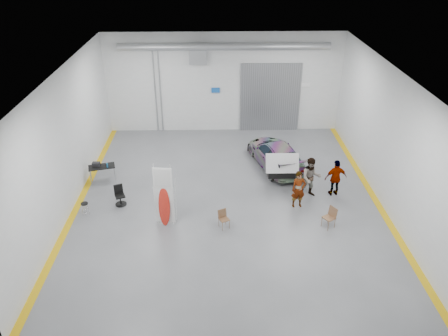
{
  "coord_description": "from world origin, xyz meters",
  "views": [
    {
      "loc": [
        -0.57,
        -17.16,
        11.02
      ],
      "look_at": [
        -0.17,
        0.24,
        1.5
      ],
      "focal_mm": 35.0,
      "sensor_mm": 36.0,
      "label": 1
    }
  ],
  "objects_px": {
    "surfboard_display": "(165,201)",
    "work_table": "(100,166)",
    "person_c": "(336,178)",
    "folding_chair_near": "(224,222)",
    "shop_stool": "(85,209)",
    "person_b": "(311,178)",
    "folding_chair_far": "(328,221)",
    "person_a": "(298,189)",
    "sedan_car": "(276,154)",
    "office_chair": "(120,196)"
  },
  "relations": [
    {
      "from": "person_c",
      "to": "folding_chair_near",
      "type": "xyz_separation_m",
      "value": [
        -5.25,
        -2.49,
        -0.65
      ]
    },
    {
      "from": "person_c",
      "to": "folding_chair_near",
      "type": "height_order",
      "value": "person_c"
    },
    {
      "from": "folding_chair_near",
      "to": "shop_stool",
      "type": "distance_m",
      "value": 6.12
    },
    {
      "from": "surfboard_display",
      "to": "folding_chair_near",
      "type": "xyz_separation_m",
      "value": [
        2.45,
        -0.28,
        -0.92
      ]
    },
    {
      "from": "sedan_car",
      "to": "person_b",
      "type": "distance_m",
      "value": 3.28
    },
    {
      "from": "surfboard_display",
      "to": "person_a",
      "type": "bearing_deg",
      "value": 19.34
    },
    {
      "from": "sedan_car",
      "to": "folding_chair_far",
      "type": "height_order",
      "value": "sedan_car"
    },
    {
      "from": "person_a",
      "to": "person_b",
      "type": "distance_m",
      "value": 1.13
    },
    {
      "from": "person_b",
      "to": "person_c",
      "type": "relative_size",
      "value": 1.08
    },
    {
      "from": "folding_chair_far",
      "to": "office_chair",
      "type": "relative_size",
      "value": 0.98
    },
    {
      "from": "folding_chair_far",
      "to": "sedan_car",
      "type": "bearing_deg",
      "value": 163.43
    },
    {
      "from": "surfboard_display",
      "to": "work_table",
      "type": "relative_size",
      "value": 2.09
    },
    {
      "from": "surfboard_display",
      "to": "folding_chair_far",
      "type": "distance_m",
      "value": 6.89
    },
    {
      "from": "person_c",
      "to": "office_chair",
      "type": "distance_m",
      "value": 9.94
    },
    {
      "from": "person_a",
      "to": "person_b",
      "type": "bearing_deg",
      "value": 42.08
    },
    {
      "from": "sedan_car",
      "to": "folding_chair_far",
      "type": "bearing_deg",
      "value": 90.14
    },
    {
      "from": "person_c",
      "to": "office_chair",
      "type": "relative_size",
      "value": 1.9
    },
    {
      "from": "person_a",
      "to": "shop_stool",
      "type": "distance_m",
      "value": 9.41
    },
    {
      "from": "surfboard_display",
      "to": "folding_chair_far",
      "type": "height_order",
      "value": "surfboard_display"
    },
    {
      "from": "person_b",
      "to": "folding_chair_far",
      "type": "bearing_deg",
      "value": -84.42
    },
    {
      "from": "sedan_car",
      "to": "person_c",
      "type": "distance_m",
      "value": 3.81
    },
    {
      "from": "folding_chair_far",
      "to": "shop_stool",
      "type": "relative_size",
      "value": 1.47
    },
    {
      "from": "person_b",
      "to": "folding_chair_far",
      "type": "relative_size",
      "value": 2.12
    },
    {
      "from": "shop_stool",
      "to": "work_table",
      "type": "xyz_separation_m",
      "value": [
        0.02,
        3.06,
        0.48
      ]
    },
    {
      "from": "surfboard_display",
      "to": "folding_chair_far",
      "type": "bearing_deg",
      "value": 4.14
    },
    {
      "from": "person_a",
      "to": "shop_stool",
      "type": "height_order",
      "value": "person_a"
    },
    {
      "from": "person_c",
      "to": "surfboard_display",
      "type": "xyz_separation_m",
      "value": [
        -7.7,
        -2.21,
        0.26
      ]
    },
    {
      "from": "person_b",
      "to": "work_table",
      "type": "distance_m",
      "value": 10.21
    },
    {
      "from": "person_b",
      "to": "person_c",
      "type": "distance_m",
      "value": 1.19
    },
    {
      "from": "folding_chair_far",
      "to": "work_table",
      "type": "height_order",
      "value": "work_table"
    },
    {
      "from": "shop_stool",
      "to": "office_chair",
      "type": "xyz_separation_m",
      "value": [
        1.37,
        0.87,
        0.1
      ]
    },
    {
      "from": "sedan_car",
      "to": "work_table",
      "type": "height_order",
      "value": "sedan_car"
    },
    {
      "from": "person_c",
      "to": "folding_chair_near",
      "type": "relative_size",
      "value": 2.23
    },
    {
      "from": "sedan_car",
      "to": "shop_stool",
      "type": "relative_size",
      "value": 7.38
    },
    {
      "from": "sedan_car",
      "to": "office_chair",
      "type": "bearing_deg",
      "value": 9.94
    },
    {
      "from": "sedan_car",
      "to": "person_b",
      "type": "relative_size",
      "value": 2.37
    },
    {
      "from": "person_b",
      "to": "folding_chair_far",
      "type": "distance_m",
      "value": 2.59
    },
    {
      "from": "person_c",
      "to": "surfboard_display",
      "type": "height_order",
      "value": "surfboard_display"
    },
    {
      "from": "sedan_car",
      "to": "office_chair",
      "type": "xyz_separation_m",
      "value": [
        -7.5,
        -3.55,
        -0.26
      ]
    },
    {
      "from": "folding_chair_near",
      "to": "shop_stool",
      "type": "bearing_deg",
      "value": 143.57
    },
    {
      "from": "folding_chair_near",
      "to": "surfboard_display",
      "type": "bearing_deg",
      "value": 146.64
    },
    {
      "from": "person_c",
      "to": "office_chair",
      "type": "xyz_separation_m",
      "value": [
        -9.91,
        -0.61,
        -0.49
      ]
    },
    {
      "from": "surfboard_display",
      "to": "sedan_car",
      "type": "bearing_deg",
      "value": 51.34
    },
    {
      "from": "folding_chair_near",
      "to": "office_chair",
      "type": "xyz_separation_m",
      "value": [
        -4.66,
        1.89,
        0.16
      ]
    },
    {
      "from": "person_c",
      "to": "work_table",
      "type": "relative_size",
      "value": 1.31
    },
    {
      "from": "work_table",
      "to": "folding_chair_far",
      "type": "bearing_deg",
      "value": -21.78
    },
    {
      "from": "person_c",
      "to": "folding_chair_far",
      "type": "xyz_separation_m",
      "value": [
        -0.88,
        -2.57,
        -0.62
      ]
    },
    {
      "from": "person_c",
      "to": "folding_chair_near",
      "type": "bearing_deg",
      "value": 17.44
    },
    {
      "from": "folding_chair_far",
      "to": "office_chair",
      "type": "bearing_deg",
      "value": -134.32
    },
    {
      "from": "office_chair",
      "to": "folding_chair_far",
      "type": "bearing_deg",
      "value": -34.79
    }
  ]
}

